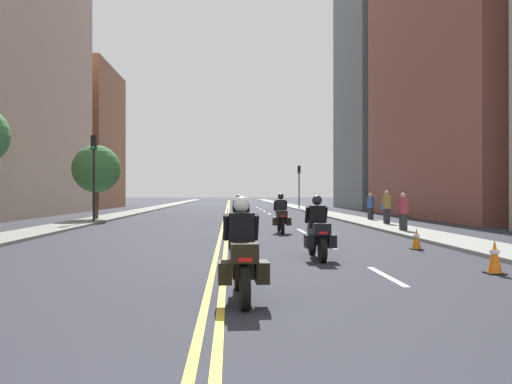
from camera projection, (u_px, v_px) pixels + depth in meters
ground_plane at (228, 210)px, 49.85m from camera, size 264.00×264.00×0.00m
sidewalk_left at (148, 209)px, 49.44m from camera, size 2.05×144.00×0.12m
sidewalk_right at (305, 209)px, 50.27m from camera, size 2.05×144.00×0.12m
centreline_yellow_inner at (226, 210)px, 49.85m from camera, size 0.12×132.00×0.01m
centreline_yellow_outer at (229, 210)px, 49.86m from camera, size 0.12×132.00×0.01m
lane_dashes_white at (281, 220)px, 31.06m from camera, size 0.14×56.40×0.01m
building_right_1 at (460, 5)px, 34.70m from camera, size 7.38×20.20×29.74m
building_left_2 at (81, 138)px, 54.93m from camera, size 7.20×12.44×15.57m
building_right_2 at (389, 73)px, 53.37m from camera, size 9.38×13.10×29.17m
motorcycle_0 at (242, 259)px, 7.80m from camera, size 0.78×2.17×1.65m
motorcycle_1 at (318, 234)px, 12.68m from camera, size 0.76×2.20×1.64m
motorcycle_2 at (241, 224)px, 16.56m from camera, size 0.78×2.21×1.58m
motorcycle_3 at (281, 217)px, 20.95m from camera, size 0.76×2.29×1.68m
motorcycle_4 at (239, 213)px, 24.91m from camera, size 0.77×2.11×1.60m
traffic_cone_1 at (416, 239)px, 14.81m from camera, size 0.33×0.33×0.65m
traffic_cone_2 at (495, 257)px, 10.36m from camera, size 0.36×0.36×0.73m
traffic_light_near at (94, 163)px, 27.35m from camera, size 0.28×0.38×4.87m
traffic_light_far at (299, 179)px, 50.36m from camera, size 0.28×0.38×4.47m
pedestrian_0 at (403, 212)px, 20.84m from camera, size 0.39×0.27×1.70m
pedestrian_1 at (371, 207)px, 29.46m from camera, size 0.38×0.42×1.67m
pedestrian_2 at (387, 208)px, 25.38m from camera, size 0.49×0.25×1.82m
street_tree_0 at (96, 169)px, 30.24m from camera, size 2.90×2.90×4.62m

